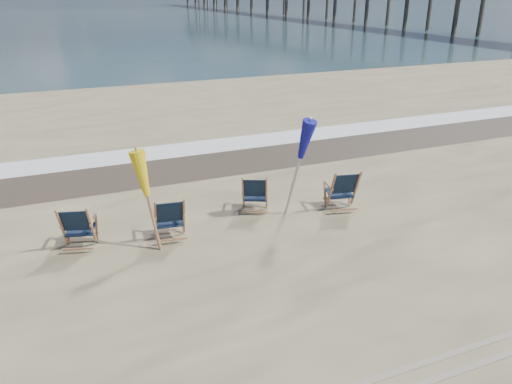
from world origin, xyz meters
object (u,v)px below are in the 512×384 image
beach_chair_0 (91,227)px  beach_chair_3 (356,190)px  beach_chair_2 (266,194)px  umbrella_yellow (147,179)px  beach_chair_1 (184,218)px  umbrella_blue (297,140)px

beach_chair_0 → beach_chair_3: (5.59, -0.36, 0.03)m
beach_chair_2 → umbrella_yellow: (-2.64, -0.62, 0.97)m
beach_chair_0 → umbrella_yellow: bearing=177.1°
beach_chair_1 → umbrella_blue: umbrella_blue is taller
beach_chair_0 → beach_chair_1: size_ratio=0.99×
beach_chair_2 → umbrella_blue: umbrella_blue is taller
beach_chair_1 → umbrella_blue: 2.78m
beach_chair_3 → beach_chair_1: bearing=10.7°
beach_chair_1 → beach_chair_2: (1.99, 0.53, -0.03)m
umbrella_yellow → umbrella_blue: (3.13, 0.19, 0.32)m
beach_chair_2 → beach_chair_0: bearing=28.6°
beach_chair_0 → beach_chair_2: beach_chair_0 is taller
beach_chair_2 → beach_chair_3: size_ratio=0.90×
beach_chair_1 → beach_chair_2: bearing=-156.7°
umbrella_blue → beach_chair_3: bearing=-7.9°
beach_chair_2 → umbrella_yellow: 2.88m
beach_chair_3 → umbrella_blue: umbrella_blue is taller
beach_chair_0 → umbrella_blue: 4.38m
umbrella_yellow → beach_chair_1: bearing=8.0°
beach_chair_3 → umbrella_blue: bearing=4.2°
umbrella_yellow → umbrella_blue: umbrella_blue is taller
beach_chair_2 → umbrella_yellow: size_ratio=0.47×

